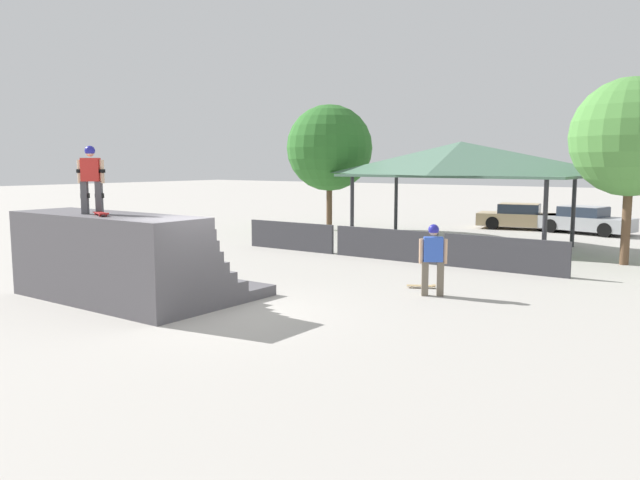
{
  "coord_description": "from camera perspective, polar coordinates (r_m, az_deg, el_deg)",
  "views": [
    {
      "loc": [
        9.86,
        -9.29,
        3.26
      ],
      "look_at": [
        -0.21,
        4.61,
        1.15
      ],
      "focal_mm": 35.0,
      "sensor_mm": 36.0,
      "label": 1
    }
  ],
  "objects": [
    {
      "name": "ground_plane",
      "position": [
        13.94,
        -10.54,
        -6.63
      ],
      "size": [
        160.0,
        160.0,
        0.0
      ],
      "primitive_type": "plane",
      "color": "#ADA8A0"
    },
    {
      "name": "quarter_pipe_ramp",
      "position": [
        15.74,
        -17.71,
        -1.98
      ],
      "size": [
        5.48,
        3.74,
        2.09
      ],
      "color": "#565459",
      "rests_on": "ground"
    },
    {
      "name": "bystander_walking",
      "position": [
        15.59,
        10.3,
        -1.26
      ],
      "size": [
        0.65,
        0.46,
        1.78
      ],
      "rotation": [
        0.0,
        0.0,
        3.69
      ],
      "color": "#6B6051",
      "rests_on": "ground"
    },
    {
      "name": "parked_car_tan",
      "position": [
        32.62,
        17.89,
        2.01
      ],
      "size": [
        4.44,
        2.52,
        1.27
      ],
      "rotation": [
        0.0,
        0.0,
        0.21
      ],
      "color": "tan",
      "rests_on": "ground"
    },
    {
      "name": "pavilion_shelter",
      "position": [
        25.66,
        12.74,
        7.18
      ],
      "size": [
        9.25,
        4.39,
        4.12
      ],
      "color": "#2D2D33",
      "rests_on": "ground"
    },
    {
      "name": "skater_on_deck",
      "position": [
        15.45,
        -20.21,
        5.6
      ],
      "size": [
        0.62,
        0.52,
        1.58
      ],
      "rotation": [
        0.0,
        0.0,
        0.64
      ],
      "color": "#4C4C51",
      "rests_on": "quarter_pipe_ramp"
    },
    {
      "name": "barrier_fence",
      "position": [
        21.32,
        5.99,
        -0.39
      ],
      "size": [
        12.11,
        0.12,
        1.05
      ],
      "color": "#3D3D42",
      "rests_on": "ground"
    },
    {
      "name": "parked_car_silver",
      "position": [
        31.62,
        23.04,
        1.64
      ],
      "size": [
        4.42,
        2.54,
        1.27
      ],
      "rotation": [
        0.0,
        0.0,
        -0.2
      ],
      "color": "#A8AAAF",
      "rests_on": "ground"
    },
    {
      "name": "tree_beside_pavilion",
      "position": [
        30.49,
        0.86,
        8.41
      ],
      "size": [
        4.16,
        4.16,
        6.08
      ],
      "color": "brown",
      "rests_on": "ground"
    },
    {
      "name": "skateboard_on_deck",
      "position": [
        14.9,
        -19.39,
        2.32
      ],
      "size": [
        0.84,
        0.52,
        0.09
      ],
      "rotation": [
        0.0,
        0.0,
        -0.42
      ],
      "color": "red",
      "rests_on": "quarter_pipe_ramp"
    },
    {
      "name": "skateboard_on_ground",
      "position": [
        16.66,
        9.32,
        -4.16
      ],
      "size": [
        0.76,
        0.53,
        0.09
      ],
      "rotation": [
        0.0,
        0.0,
        0.49
      ],
      "color": "silver",
      "rests_on": "ground"
    },
    {
      "name": "tree_far_back",
      "position": [
        22.27,
        26.59,
        8.39
      ],
      "size": [
        3.77,
        3.77,
        5.97
      ],
      "color": "brown",
      "rests_on": "ground"
    }
  ]
}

